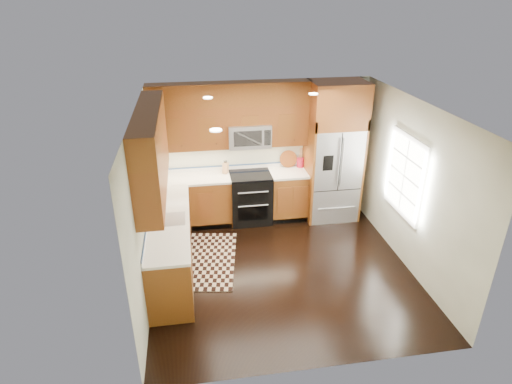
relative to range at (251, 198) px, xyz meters
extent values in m
plane|color=black|center=(0.25, -1.67, -0.47)|extent=(4.00, 4.00, 0.00)
cube|color=silver|center=(0.25, 0.33, 0.83)|extent=(4.00, 0.02, 2.60)
cube|color=silver|center=(-1.75, -1.67, 0.83)|extent=(0.02, 4.00, 2.60)
cube|color=silver|center=(2.25, -1.67, 0.83)|extent=(0.02, 4.00, 2.60)
cube|color=white|center=(2.23, -1.47, 0.93)|extent=(0.04, 1.10, 1.30)
cube|color=white|center=(2.22, -1.47, 0.93)|extent=(0.02, 0.95, 1.15)
cube|color=brown|center=(-1.06, 0.03, -0.02)|extent=(1.37, 0.60, 0.90)
cube|color=brown|center=(0.74, 0.03, -0.02)|extent=(0.72, 0.60, 0.90)
cube|color=brown|center=(-1.45, -1.47, -0.02)|extent=(0.60, 2.40, 0.90)
cube|color=white|center=(-0.32, 0.03, 0.45)|extent=(2.85, 0.62, 0.04)
cube|color=white|center=(-1.45, -1.47, 0.45)|extent=(0.62, 2.40, 0.04)
cube|color=brown|center=(-0.32, 0.17, 1.36)|extent=(2.85, 0.33, 0.75)
cube|color=brown|center=(-1.58, -1.47, 1.36)|extent=(0.33, 2.40, 0.75)
cube|color=brown|center=(-0.32, 0.17, 1.93)|extent=(2.85, 0.33, 0.40)
cube|color=brown|center=(-1.58, -1.47, 1.93)|extent=(0.33, 2.40, 0.40)
cube|color=black|center=(0.00, 0.00, -0.01)|extent=(0.76, 0.64, 0.92)
cube|color=black|center=(0.00, 0.00, 0.47)|extent=(0.76, 0.60, 0.02)
cube|color=black|center=(0.00, -0.31, 0.15)|extent=(0.55, 0.01, 0.18)
cube|color=black|center=(0.00, -0.31, -0.17)|extent=(0.55, 0.01, 0.28)
cylinder|color=#B2B2B7|center=(0.00, -0.34, 0.27)|extent=(0.55, 0.02, 0.02)
cylinder|color=#B2B2B7|center=(0.00, -0.34, 0.00)|extent=(0.55, 0.02, 0.02)
cube|color=#B2B2B7|center=(0.00, 0.13, 1.19)|extent=(0.76, 0.40, 0.42)
cube|color=black|center=(-0.05, -0.06, 1.19)|extent=(0.50, 0.01, 0.28)
cube|color=#B2B2B7|center=(1.55, -0.04, 0.43)|extent=(0.90, 0.74, 1.80)
cube|color=black|center=(1.55, -0.41, 0.78)|extent=(0.01, 0.01, 1.08)
cube|color=black|center=(1.33, -0.41, 0.78)|extent=(0.18, 0.01, 0.28)
cube|color=brown|center=(1.08, -0.04, 0.53)|extent=(0.04, 0.74, 2.00)
cube|color=brown|center=(2.02, -0.04, 0.53)|extent=(0.04, 0.74, 2.00)
cube|color=brown|center=(1.55, -0.04, 1.73)|extent=(0.98, 0.74, 0.80)
cube|color=#B2B2B7|center=(-1.45, -1.47, 0.48)|extent=(0.50, 0.42, 0.02)
cylinder|color=#B2B2B7|center=(-1.65, -1.25, 0.61)|extent=(0.02, 0.02, 0.28)
torus|color=#B2B2B7|center=(-1.65, -1.33, 0.75)|extent=(0.18, 0.02, 0.18)
cube|color=black|center=(-0.95, -1.23, -0.46)|extent=(1.23, 1.78, 0.01)
cube|color=tan|center=(-0.44, 0.17, 0.57)|extent=(0.13, 0.15, 0.19)
cylinder|color=#A6142F|center=(1.00, 0.23, 0.56)|extent=(0.14, 0.14, 0.18)
cylinder|color=brown|center=(0.77, 0.27, 0.48)|extent=(0.33, 0.33, 0.02)
camera|label=1|loc=(-1.03, -7.15, 3.58)|focal=30.00mm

